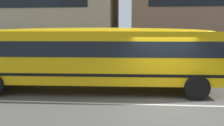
# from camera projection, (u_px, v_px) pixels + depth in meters

# --- Properties ---
(ground_plane) EXTENTS (400.00, 400.00, 0.00)m
(ground_plane) POSITION_uv_depth(u_px,v_px,m) (166.00, 105.00, 9.07)
(ground_plane) COLOR #54514F
(sidewalk_far) EXTENTS (120.00, 3.00, 0.01)m
(sidewalk_far) POSITION_uv_depth(u_px,v_px,m) (151.00, 71.00, 16.92)
(sidewalk_far) COLOR gray
(sidewalk_far) RESTS_ON ground_plane
(lane_centreline) EXTENTS (110.00, 0.16, 0.01)m
(lane_centreline) POSITION_uv_depth(u_px,v_px,m) (166.00, 105.00, 9.07)
(lane_centreline) COLOR silver
(lane_centreline) RESTS_ON ground_plane
(school_bus) EXTENTS (13.01, 3.09, 2.89)m
(school_bus) POSITION_uv_depth(u_px,v_px,m) (90.00, 54.00, 11.06)
(school_bus) COLOR yellow
(school_bus) RESTS_ON ground_plane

